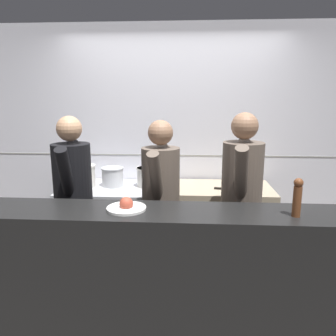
{
  "coord_description": "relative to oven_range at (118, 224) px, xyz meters",
  "views": [
    {
      "loc": [
        0.18,
        -2.39,
        1.82
      ],
      "look_at": [
        -0.02,
        0.64,
        1.15
      ],
      "focal_mm": 35.0,
      "sensor_mm": 36.0,
      "label": 1
    }
  ],
  "objects": [
    {
      "name": "prep_counter",
      "position": [
        1.14,
        -0.0,
        0.01
      ],
      "size": [
        1.03,
        0.65,
        0.88
      ],
      "color": "gray",
      "rests_on": "ground_plane"
    },
    {
      "name": "stock_pot",
      "position": [
        -0.35,
        -0.0,
        0.55
      ],
      "size": [
        0.25,
        0.25,
        0.24
      ],
      "color": "beige",
      "rests_on": "oven_range"
    },
    {
      "name": "sauce_pot",
      "position": [
        -0.05,
        0.04,
        0.54
      ],
      "size": [
        0.24,
        0.24,
        0.2
      ],
      "color": "#B7BABF",
      "rests_on": "oven_range"
    },
    {
      "name": "chef_head_cook",
      "position": [
        -0.25,
        -0.6,
        0.49
      ],
      "size": [
        0.37,
        0.73,
        1.65
      ],
      "rotation": [
        0.0,
        0.0,
        0.12
      ],
      "color": "black",
      "rests_on": "ground_plane"
    },
    {
      "name": "chef_line",
      "position": [
        1.23,
        -0.63,
        0.51
      ],
      "size": [
        0.41,
        0.74,
        1.69
      ],
      "rotation": [
        0.0,
        0.0,
        -0.2
      ],
      "color": "black",
      "rests_on": "ground_plane"
    },
    {
      "name": "plated_dish_main",
      "position": [
        0.34,
        -1.17,
        0.62
      ],
      "size": [
        0.28,
        0.28,
        0.1
      ],
      "color": "white",
      "rests_on": "pass_counter"
    },
    {
      "name": "pepper_mill",
      "position": [
        1.49,
        -1.23,
        0.74
      ],
      "size": [
        0.06,
        0.06,
        0.26
      ],
      "color": "brown",
      "rests_on": "pass_counter"
    },
    {
      "name": "mixing_bowl_steel",
      "position": [
        1.27,
        -0.05,
        0.5
      ],
      "size": [
        0.26,
        0.26,
        0.1
      ],
      "color": "#B7BABF",
      "rests_on": "prep_counter"
    },
    {
      "name": "braising_pot",
      "position": [
        0.34,
        0.05,
        0.54
      ],
      "size": [
        0.26,
        0.26,
        0.21
      ],
      "color": "beige",
      "rests_on": "oven_range"
    },
    {
      "name": "wall_back_tiled",
      "position": [
        0.6,
        0.4,
        0.87
      ],
      "size": [
        8.0,
        0.06,
        2.6
      ],
      "color": "silver",
      "rests_on": "ground_plane"
    },
    {
      "name": "oven_range",
      "position": [
        0.0,
        0.0,
        0.0
      ],
      "size": [
        1.16,
        0.71,
        0.86
      ],
      "color": "#38383D",
      "rests_on": "ground_plane"
    },
    {
      "name": "chefs_knife",
      "position": [
        1.2,
        -0.11,
        0.46
      ],
      "size": [
        0.4,
        0.11,
        0.02
      ],
      "color": "#B7BABF",
      "rests_on": "prep_counter"
    },
    {
      "name": "pass_counter",
      "position": [
        0.54,
        -1.18,
        0.08
      ],
      "size": [
        2.76,
        0.45,
        1.03
      ],
      "color": "black",
      "rests_on": "ground_plane"
    },
    {
      "name": "chef_sous",
      "position": [
        0.53,
        -0.61,
        0.47
      ],
      "size": [
        0.36,
        0.71,
        1.62
      ],
      "rotation": [
        0.0,
        0.0,
        -0.11
      ],
      "color": "black",
      "rests_on": "ground_plane"
    },
    {
      "name": "ground_plane",
      "position": [
        0.6,
        -0.96,
        -0.43
      ],
      "size": [
        14.0,
        14.0,
        0.0
      ],
      "primitive_type": "plane",
      "color": "#4C4742"
    }
  ]
}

